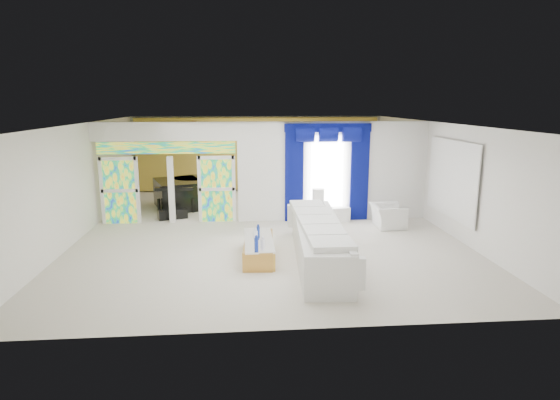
{
  "coord_description": "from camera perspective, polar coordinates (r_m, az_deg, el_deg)",
  "views": [
    {
      "loc": [
        -0.67,
        -12.75,
        3.58
      ],
      "look_at": [
        0.3,
        -1.2,
        1.1
      ],
      "focal_mm": 29.63,
      "sensor_mm": 36.0,
      "label": 1
    }
  ],
  "objects": [
    {
      "name": "decanters",
      "position": [
        10.72,
        -2.73,
        -4.58
      ],
      "size": [
        0.25,
        1.14,
        0.19
      ],
      "color": "white",
      "rests_on": "coffee_table"
    },
    {
      "name": "table_lamp",
      "position": [
        13.95,
        4.74,
        0.22
      ],
      "size": [
        0.36,
        0.36,
        0.58
      ],
      "primitive_type": "cylinder",
      "color": "white",
      "rests_on": "console_table"
    },
    {
      "name": "white_sofa",
      "position": [
        10.6,
        4.75,
        -5.24
      ],
      "size": [
        1.26,
        4.59,
        0.87
      ],
      "primitive_type": "cube",
      "rotation": [
        0.0,
        0.0,
        -0.06
      ],
      "color": "silver",
      "rests_on": "ground"
    },
    {
      "name": "armchair",
      "position": [
        13.76,
        13.19,
        -1.92
      ],
      "size": [
        0.89,
        1.02,
        0.66
      ],
      "primitive_type": "imported",
      "rotation": [
        0.0,
        0.0,
        1.56
      ],
      "color": "silver",
      "rests_on": "ground"
    },
    {
      "name": "tv_console",
      "position": [
        16.52,
        -18.57,
        0.39
      ],
      "size": [
        0.6,
        0.55,
        0.83
      ],
      "primitive_type": "cube",
      "rotation": [
        0.0,
        0.0,
        0.06
      ],
      "color": "tan",
      "rests_on": "ground"
    },
    {
      "name": "floor",
      "position": [
        13.26,
        -1.73,
        -3.59
      ],
      "size": [
        12.0,
        12.0,
        0.0
      ],
      "primitive_type": "plane",
      "color": "#B7AF9E",
      "rests_on": "ground"
    },
    {
      "name": "piano_bench",
      "position": [
        14.76,
        -13.11,
        -1.7
      ],
      "size": [
        0.95,
        0.62,
        0.3
      ],
      "primitive_type": "cube",
      "rotation": [
        0.0,
        0.0,
        0.33
      ],
      "color": "black",
      "rests_on": "ground"
    },
    {
      "name": "console_table",
      "position": [
        14.11,
        5.91,
        -1.77
      ],
      "size": [
        1.34,
        0.52,
        0.44
      ],
      "primitive_type": "cube",
      "rotation": [
        0.0,
        0.0,
        0.08
      ],
      "color": "white",
      "rests_on": "ground"
    },
    {
      "name": "blue_drape_right",
      "position": [
        14.25,
        9.79,
        3.1
      ],
      "size": [
        0.55,
        0.1,
        2.8
      ],
      "primitive_type": "cube",
      "color": "#030547",
      "rests_on": "ground"
    },
    {
      "name": "dividing_header",
      "position": [
        13.95,
        -13.92,
        8.21
      ],
      "size": [
        4.3,
        0.18,
        0.55
      ],
      "primitive_type": "cube",
      "color": "white",
      "rests_on": "dividing_wall"
    },
    {
      "name": "stained_panel_right",
      "position": [
        14.01,
        -7.8,
        1.35
      ],
      "size": [
        0.95,
        0.04,
        2.0
      ],
      "primitive_type": "cube",
      "color": "#994C3F",
      "rests_on": "ground"
    },
    {
      "name": "stained_transom",
      "position": [
        13.99,
        -13.82,
        6.27
      ],
      "size": [
        4.0,
        0.05,
        0.35
      ],
      "primitive_type": "cube",
      "color": "#994C3F",
      "rests_on": "dividing_header"
    },
    {
      "name": "grand_piano",
      "position": [
        16.23,
        -12.38,
        0.75
      ],
      "size": [
        1.96,
        2.23,
        0.94
      ],
      "primitive_type": "cube",
      "rotation": [
        0.0,
        0.0,
        0.33
      ],
      "color": "black",
      "rests_on": "ground"
    },
    {
      "name": "coffee_table",
      "position": [
        10.82,
        -2.64,
        -6.04
      ],
      "size": [
        0.77,
        1.99,
        0.43
      ],
      "primitive_type": "cube",
      "rotation": [
        0.0,
        0.0,
        -0.06
      ],
      "color": "#B68339",
      "rests_on": "ground"
    },
    {
      "name": "wall_mirror",
      "position": [
        13.18,
        20.48,
        2.45
      ],
      "size": [
        0.04,
        2.7,
        1.9
      ],
      "primitive_type": "cube",
      "color": "white",
      "rests_on": "ground"
    },
    {
      "name": "chandelier",
      "position": [
        16.26,
        -10.66,
        8.59
      ],
      "size": [
        0.6,
        0.6,
        0.6
      ],
      "primitive_type": "sphere",
      "color": "gold",
      "rests_on": "ceiling"
    },
    {
      "name": "gold_curtains",
      "position": [
        18.78,
        -2.73,
        5.7
      ],
      "size": [
        9.7,
        0.12,
        2.9
      ],
      "primitive_type": "cube",
      "color": "#B0982A",
      "rests_on": "ground"
    },
    {
      "name": "blue_pelmet",
      "position": [
        13.88,
        5.95,
        8.87
      ],
      "size": [
        2.6,
        0.12,
        0.25
      ],
      "primitive_type": "cube",
      "color": "#030547",
      "rests_on": "dividing_wall"
    },
    {
      "name": "stained_panel_left",
      "position": [
        14.45,
        -19.16,
        1.11
      ],
      "size": [
        0.95,
        0.04,
        2.0
      ],
      "primitive_type": "cube",
      "color": "#994C3F",
      "rests_on": "ground"
    },
    {
      "name": "window_pane",
      "position": [
        14.05,
        5.81,
        3.29
      ],
      "size": [
        1.0,
        0.02,
        2.3
      ],
      "primitive_type": "cube",
      "color": "white",
      "rests_on": "dividing_wall"
    },
    {
      "name": "dividing_wall",
      "position": [
        14.19,
        6.73,
        3.56
      ],
      "size": [
        5.7,
        0.18,
        3.0
      ],
      "primitive_type": "cube",
      "color": "white",
      "rests_on": "ground"
    },
    {
      "name": "blue_drape_left",
      "position": [
        13.88,
        1.76,
        3.03
      ],
      "size": [
        0.55,
        0.1,
        2.8
      ],
      "primitive_type": "cube",
      "color": "#030547",
      "rests_on": "ground"
    }
  ]
}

